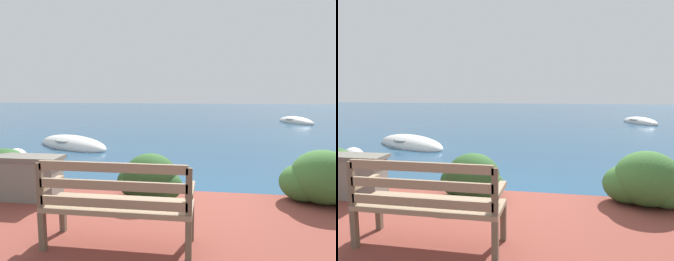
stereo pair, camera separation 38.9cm
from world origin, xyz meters
TOP-DOWN VIEW (x-y plane):
  - ground_plane at (0.00, 0.00)m, footprint 80.00×80.00m
  - park_bench at (-0.23, -1.86)m, footprint 1.53×0.48m
  - hedge_clump_far_left at (-2.54, -0.44)m, footprint 1.03×0.74m
  - hedge_clump_left at (-0.19, -0.41)m, footprint 1.00×0.72m
  - hedge_clump_centre at (2.28, -0.26)m, footprint 1.13×0.81m
  - rowboat_nearest at (-3.77, 4.53)m, footprint 3.18×2.35m
  - rowboat_mid at (5.66, 13.46)m, footprint 2.03×2.92m
  - mooring_buoy at (-4.17, 2.22)m, footprint 0.60×0.60m

SIDE VIEW (x-z plane):
  - ground_plane at x=0.00m, z-range 0.00..0.00m
  - rowboat_mid at x=5.66m, z-range -0.26..0.37m
  - rowboat_nearest at x=-3.77m, z-range -0.27..0.38m
  - mooring_buoy at x=-4.17m, z-range -0.18..0.37m
  - hedge_clump_left at x=-0.19m, z-range 0.17..0.86m
  - hedge_clump_far_left at x=-2.54m, z-range 0.17..0.87m
  - hedge_clump_centre at x=2.28m, z-range 0.17..0.94m
  - park_bench at x=-0.23m, z-range 0.24..1.17m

